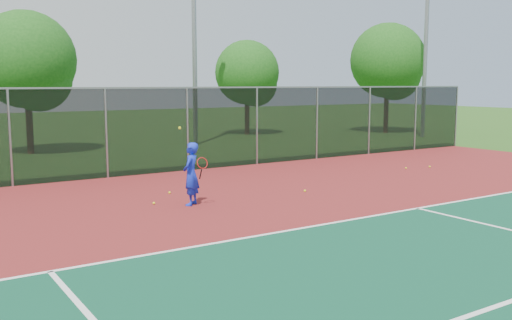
{
  "coord_description": "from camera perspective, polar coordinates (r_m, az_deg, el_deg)",
  "views": [
    {
      "loc": [
        -9.12,
        -6.62,
        3.16
      ],
      "look_at": [
        -1.58,
        5.0,
        1.3
      ],
      "focal_mm": 40.0,
      "sensor_mm": 36.0,
      "label": 1
    }
  ],
  "objects": [
    {
      "name": "tree_back_mid",
      "position": [
        35.64,
        -0.71,
        8.45
      ],
      "size": [
        3.98,
        3.98,
        5.84
      ],
      "color": "#352313",
      "rests_on": "ground"
    },
    {
      "name": "floodlight_n",
      "position": [
        29.93,
        -6.24,
        15.07
      ],
      "size": [
        0.9,
        0.4,
        12.55
      ],
      "color": "gray",
      "rests_on": "ground"
    },
    {
      "name": "practice_ball_0",
      "position": [
        22.42,
        16.98,
        -0.65
      ],
      "size": [
        0.07,
        0.07,
        0.07
      ],
      "primitive_type": "sphere",
      "color": "yellow",
      "rests_on": "court_apron"
    },
    {
      "name": "tree_back_left",
      "position": [
        27.64,
        -21.76,
        8.89
      ],
      "size": [
        4.36,
        4.36,
        6.4
      ],
      "color": "#352313",
      "rests_on": "ground"
    },
    {
      "name": "court_apron",
      "position": [
        12.94,
        13.31,
        -6.65
      ],
      "size": [
        30.0,
        20.0,
        0.02
      ],
      "primitive_type": "cube",
      "color": "maroon",
      "rests_on": "ground"
    },
    {
      "name": "practice_ball_5",
      "position": [
        16.56,
        -8.64,
        -3.25
      ],
      "size": [
        0.07,
        0.07,
        0.07
      ],
      "primitive_type": "sphere",
      "color": "yellow",
      "rests_on": "court_apron"
    },
    {
      "name": "practice_ball_3",
      "position": [
        16.72,
        4.91,
        -3.09
      ],
      "size": [
        0.07,
        0.07,
        0.07
      ],
      "primitive_type": "sphere",
      "color": "yellow",
      "rests_on": "court_apron"
    },
    {
      "name": "practice_ball_2",
      "position": [
        21.82,
        14.77,
        -0.79
      ],
      "size": [
        0.07,
        0.07,
        0.07
      ],
      "primitive_type": "sphere",
      "color": "yellow",
      "rests_on": "court_apron"
    },
    {
      "name": "tennis_player",
      "position": [
        14.84,
        -6.51,
        -1.39
      ],
      "size": [
        0.7,
        0.76,
        2.06
      ],
      "color": "#172DD9",
      "rests_on": "court_apron"
    },
    {
      "name": "floodlight_ne",
      "position": [
        35.59,
        16.72,
        13.61
      ],
      "size": [
        0.9,
        0.4,
        12.55
      ],
      "color": "gray",
      "rests_on": "ground"
    },
    {
      "name": "practice_ball_1",
      "position": [
        15.18,
        -10.17,
        -4.27
      ],
      "size": [
        0.07,
        0.07,
        0.07
      ],
      "primitive_type": "sphere",
      "color": "yellow",
      "rests_on": "court_apron"
    },
    {
      "name": "fence_back",
      "position": [
        20.79,
        -6.87,
        3.19
      ],
      "size": [
        30.0,
        0.06,
        3.03
      ],
      "color": "black",
      "rests_on": "court_apron"
    },
    {
      "name": "tree_back_right",
      "position": [
        37.97,
        13.2,
        9.32
      ],
      "size": [
        4.78,
        4.78,
        7.02
      ],
      "color": "#352313",
      "rests_on": "ground"
    },
    {
      "name": "ground",
      "position": [
        11.7,
        20.47,
        -8.51
      ],
      "size": [
        120.0,
        120.0,
        0.0
      ],
      "primitive_type": "plane",
      "color": "#245017",
      "rests_on": "ground"
    }
  ]
}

